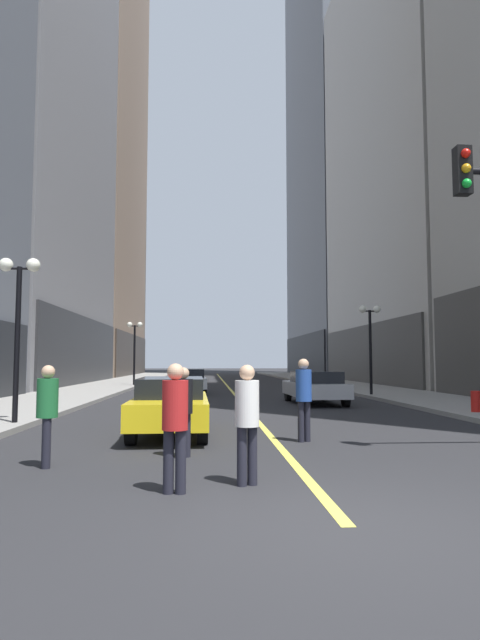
% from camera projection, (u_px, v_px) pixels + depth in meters
% --- Properties ---
extents(ground_plane, '(200.00, 200.00, 0.00)m').
position_uv_depth(ground_plane, '(226.00, 384.00, 40.33)').
color(ground_plane, '#262628').
extents(sidewalk_left, '(4.50, 78.00, 0.15)m').
position_uv_depth(sidewalk_left, '(116.00, 384.00, 39.82)').
color(sidewalk_left, gray).
rests_on(sidewalk_left, ground).
extents(sidewalk_right, '(4.50, 78.00, 0.15)m').
position_uv_depth(sidewalk_right, '(334.00, 383.00, 40.85)').
color(sidewalk_right, gray).
rests_on(sidewalk_right, ground).
extents(lane_centre_stripe, '(0.16, 70.00, 0.01)m').
position_uv_depth(lane_centre_stripe, '(226.00, 384.00, 40.33)').
color(lane_centre_stripe, '#E5D64C').
rests_on(lane_centre_stripe, ground).
extents(building_left_mid, '(12.64, 24.00, 49.60)m').
position_uv_depth(building_left_mid, '(8.00, 60.00, 40.73)').
color(building_left_mid, gray).
rests_on(building_left_mid, ground).
extents(building_left_far, '(12.36, 26.00, 68.91)m').
position_uv_depth(building_left_far, '(87.00, 101.00, 66.86)').
color(building_left_far, gray).
rests_on(building_left_far, ground).
extents(building_right_mid, '(15.14, 24.00, 37.16)m').
position_uv_depth(building_right_mid, '(453.00, 150.00, 42.39)').
color(building_right_mid, '#A8A399').
rests_on(building_right_mid, ground).
extents(building_right_far, '(12.81, 26.00, 93.28)m').
position_uv_depth(building_right_far, '(348.00, 19.00, 69.89)').
color(building_right_far, '#4C515B').
rests_on(building_right_far, ground).
extents(car_yellow, '(1.80, 4.71, 1.32)m').
position_uv_depth(car_yellow, '(171.00, 403.00, 12.74)').
color(car_yellow, yellow).
rests_on(car_yellow, ground).
extents(car_silver, '(1.98, 4.74, 1.32)m').
position_uv_depth(car_silver, '(315.00, 386.00, 21.68)').
color(car_silver, '#B7B7BC').
rests_on(car_silver, ground).
extents(car_white, '(2.03, 4.35, 1.32)m').
position_uv_depth(car_white, '(188.00, 380.00, 28.77)').
color(car_white, silver).
rests_on(car_white, ground).
extents(pedestrian_in_green_parka, '(0.43, 0.43, 1.65)m').
position_uv_depth(pedestrian_in_green_parka, '(47.00, 408.00, 8.68)').
color(pedestrian_in_green_parka, black).
rests_on(pedestrian_in_green_parka, ground).
extents(pedestrian_in_white_shirt, '(0.44, 0.44, 1.66)m').
position_uv_depth(pedestrian_in_white_shirt, '(247.00, 415.00, 7.44)').
color(pedestrian_in_white_shirt, black).
rests_on(pedestrian_in_white_shirt, ground).
extents(pedestrian_in_black_coat, '(0.47, 0.47, 1.60)m').
position_uv_depth(pedestrian_in_black_coat, '(183.00, 405.00, 9.60)').
color(pedestrian_in_black_coat, black).
rests_on(pedestrian_in_black_coat, ground).
extents(pedestrian_in_blue_hoodie, '(0.45, 0.45, 1.77)m').
position_uv_depth(pedestrian_in_blue_hoodie, '(304.00, 393.00, 11.47)').
color(pedestrian_in_blue_hoodie, black).
rests_on(pedestrian_in_blue_hoodie, ground).
extents(pedestrian_in_red_jacket, '(0.37, 0.37, 1.68)m').
position_uv_depth(pedestrian_in_red_jacket, '(175.00, 417.00, 6.99)').
color(pedestrian_in_red_jacket, black).
rests_on(pedestrian_in_red_jacket, ground).
extents(street_lamp_left_near, '(1.06, 0.36, 4.43)m').
position_uv_depth(street_lamp_left_near, '(18.00, 302.00, 13.96)').
color(street_lamp_left_near, black).
rests_on(street_lamp_left_near, ground).
extents(street_lamp_left_far, '(1.06, 0.36, 4.43)m').
position_uv_depth(street_lamp_left_far, '(135.00, 339.00, 36.47)').
color(street_lamp_left_far, black).
rests_on(street_lamp_left_far, ground).
extents(street_lamp_right_mid, '(1.06, 0.36, 4.43)m').
position_uv_depth(street_lamp_right_mid, '(370.00, 330.00, 25.76)').
color(street_lamp_right_mid, black).
rests_on(street_lamp_right_mid, ground).
extents(fire_hydrant_right, '(0.28, 0.28, 0.80)m').
position_uv_depth(fire_hydrant_right, '(476.00, 404.00, 16.62)').
color(fire_hydrant_right, red).
rests_on(fire_hydrant_right, ground).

